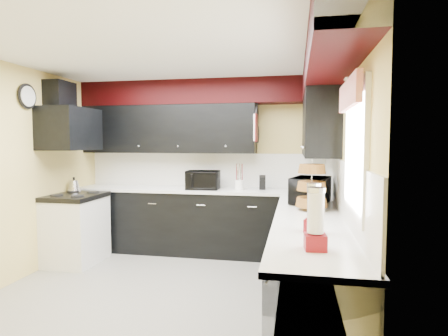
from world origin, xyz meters
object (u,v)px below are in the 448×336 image
at_px(microwave, 310,190).
at_px(utensil_crock, 239,185).
at_px(toaster_oven, 203,180).
at_px(kettle, 74,186).
at_px(knife_block, 262,183).

height_order(microwave, utensil_crock, microwave).
bearing_deg(microwave, toaster_oven, 71.94).
height_order(utensil_crock, kettle, same).
xyz_separation_m(utensil_crock, kettle, (-2.27, -0.48, -0.01)).
height_order(toaster_oven, utensil_crock, toaster_oven).
relative_size(toaster_oven, knife_block, 2.35).
distance_m(microwave, knife_block, 1.25).
distance_m(microwave, utensil_crock, 1.39).
bearing_deg(microwave, knife_block, 45.31).
relative_size(microwave, kettle, 3.00).
height_order(utensil_crock, knife_block, knife_block).
bearing_deg(knife_block, kettle, -173.76).
bearing_deg(knife_block, microwave, -65.83).
height_order(microwave, kettle, microwave).
bearing_deg(microwave, kettle, 95.93).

